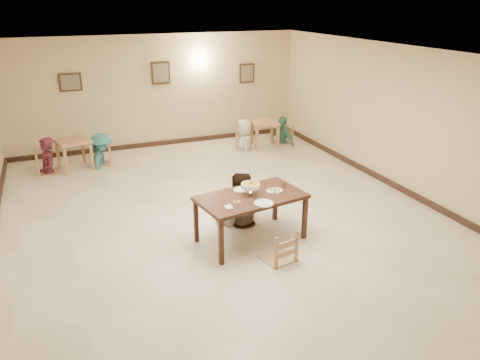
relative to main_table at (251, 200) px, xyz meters
name	(u,v)px	position (x,y,z in m)	size (l,w,h in m)	color
floor	(223,217)	(-0.13, 1.03, -0.74)	(10.00, 10.00, 0.00)	beige
ceiling	(220,54)	(-0.13, 1.03, 2.26)	(10.00, 10.00, 0.00)	white
wall_back	(158,92)	(-0.13, 6.03, 0.76)	(10.00, 10.00, 0.00)	beige
wall_front	(421,295)	(-0.13, -3.97, 0.76)	(10.00, 10.00, 0.00)	beige
wall_right	(402,120)	(3.87, 1.03, 0.76)	(10.00, 10.00, 0.00)	beige
baseboard_back	(161,143)	(-0.13, 6.00, -0.68)	(8.00, 0.06, 0.12)	#311E16
baseboard_right	(392,184)	(3.84, 1.03, -0.68)	(0.06, 10.00, 0.12)	#311E16
picture_a	(70,82)	(-2.33, 5.98, 1.16)	(0.55, 0.04, 0.45)	#3C2516
picture_b	(161,73)	(-0.03, 5.98, 1.26)	(0.50, 0.04, 0.60)	#3C2516
picture_c	(247,73)	(2.47, 5.98, 1.11)	(0.45, 0.04, 0.55)	#3C2516
wall_sconce	(200,59)	(1.07, 5.99, 1.56)	(0.16, 0.05, 0.22)	#FFD88C
main_table	(251,200)	(0.00, 0.00, 0.00)	(1.88, 1.25, 0.82)	#3C1F15
chair_far	(236,194)	(0.07, 0.84, -0.23)	(0.48, 0.48, 1.02)	tan
chair_near	(278,231)	(0.14, -0.75, -0.23)	(0.48, 0.48, 1.01)	tan
main_diner	(239,173)	(0.08, 0.73, 0.22)	(0.93, 0.73, 1.92)	gray
curry_warmer	(250,186)	(0.01, 0.04, 0.24)	(0.35, 0.31, 0.28)	silver
rice_plate_far	(243,190)	(-0.04, 0.26, 0.10)	(0.32, 0.32, 0.07)	white
rice_plate_near	(264,203)	(0.05, -0.39, 0.10)	(0.31, 0.31, 0.07)	white
fried_plate	(275,190)	(0.44, 0.01, 0.10)	(0.29, 0.29, 0.06)	white
chili_dish	(237,202)	(-0.32, -0.16, 0.09)	(0.11, 0.11, 0.02)	white
napkin_cutlery	(229,207)	(-0.52, -0.32, 0.10)	(0.15, 0.23, 0.03)	white
drink_glass	(283,183)	(0.68, 0.16, 0.15)	(0.07, 0.07, 0.14)	white
bg_table_left	(73,145)	(-2.50, 4.86, -0.14)	(0.89, 0.89, 0.74)	tan
bg_table_right	(265,126)	(2.51, 4.81, -0.17)	(0.82, 0.82, 0.71)	tan
bg_chair_ll	(46,152)	(-3.12, 4.78, -0.22)	(0.49, 0.49, 1.04)	tan
bg_chair_lr	(101,147)	(-1.87, 4.93, -0.27)	(0.44, 0.44, 0.94)	tan
bg_chair_rl	(244,132)	(1.92, 4.87, -0.27)	(0.44, 0.44, 0.93)	tan
bg_chair_rr	(282,126)	(3.10, 4.89, -0.25)	(0.46, 0.46, 0.98)	tan
bg_diner_a	(44,138)	(-3.12, 4.78, 0.13)	(0.63, 0.41, 1.73)	#571D32
bg_diner_b	(99,134)	(-1.87, 4.93, 0.06)	(1.03, 0.59, 1.60)	teal
bg_diner_c	(244,119)	(1.92, 4.87, 0.07)	(0.79, 0.52, 1.62)	silver
bg_diner_d	(283,116)	(3.10, 4.89, 0.04)	(0.91, 0.38, 1.55)	teal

